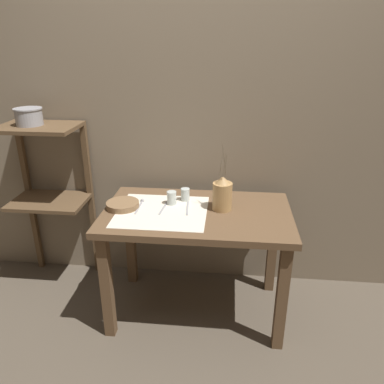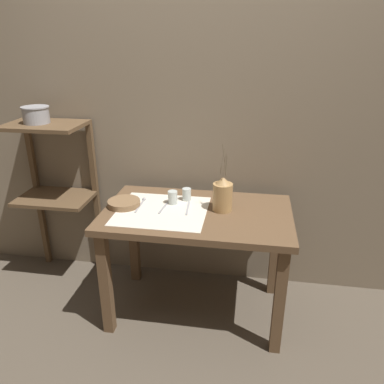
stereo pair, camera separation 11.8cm
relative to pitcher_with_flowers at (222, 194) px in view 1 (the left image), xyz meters
The scene contains 13 objects.
ground_plane 0.82m from the pitcher_with_flowers, 164.84° to the right, with size 12.00×12.00×0.00m, color brown.
stone_wall_back 0.58m from the pitcher_with_flowers, 109.84° to the left, with size 7.00×0.06×2.40m.
wooden_table 0.25m from the pitcher_with_flowers, 164.84° to the right, with size 1.11×0.66×0.71m.
wooden_shelf_unit 1.19m from the pitcher_with_flowers, 169.22° to the left, with size 0.49×0.34×1.15m.
linen_cloth 0.37m from the pitcher_with_flowers, 168.92° to the right, with size 0.52×0.47×0.00m.
pitcher_with_flowers is the anchor object (origin of this frame).
wooden_bowl 0.60m from the pitcher_with_flowers, behind, with size 0.19×0.19×0.04m.
glass_tumbler_near 0.31m from the pitcher_with_flowers, behind, with size 0.06×0.06×0.08m.
glass_tumbler_far 0.26m from the pitcher_with_flowers, 155.60° to the left, with size 0.05×0.05×0.08m.
spoon_inner 0.50m from the pitcher_with_flowers, behind, with size 0.02×0.20×0.02m.
fork_outer 0.36m from the pitcher_with_flowers, behind, with size 0.03×0.19×0.00m.
fork_inner 0.22m from the pitcher_with_flowers, behind, with size 0.03×0.19×0.00m.
metal_pot_large 1.29m from the pitcher_with_flowers, behind, with size 0.17×0.17×0.11m.
Camera 1 is at (0.17, -1.98, 1.66)m, focal length 35.00 mm.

